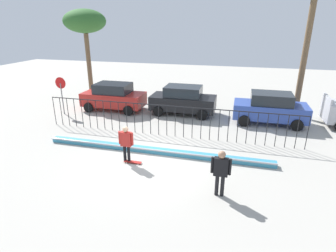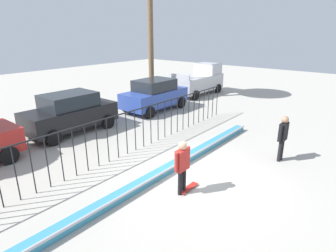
{
  "view_description": "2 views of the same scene",
  "coord_description": "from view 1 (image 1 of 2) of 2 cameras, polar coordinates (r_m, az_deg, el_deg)",
  "views": [
    {
      "loc": [
        3.64,
        -10.28,
        5.85
      ],
      "look_at": [
        0.52,
        1.56,
        1.23
      ],
      "focal_mm": 29.48,
      "sensor_mm": 36.0,
      "label": 1
    },
    {
      "loc": [
        -6.86,
        -4.49,
        4.67
      ],
      "look_at": [
        0.55,
        1.61,
        1.38
      ],
      "focal_mm": 29.78,
      "sensor_mm": 36.0,
      "label": 2
    }
  ],
  "objects": [
    {
      "name": "ground_plane",
      "position": [
        12.38,
        -4.2,
        -7.59
      ],
      "size": [
        60.0,
        60.0,
        0.0
      ],
      "primitive_type": "plane",
      "color": "#ADA89E"
    },
    {
      "name": "bowl_coping_ledge",
      "position": [
        13.19,
        -2.77,
        -5.09
      ],
      "size": [
        11.0,
        0.4,
        0.27
      ],
      "color": "teal",
      "rests_on": "ground"
    },
    {
      "name": "perimeter_fence",
      "position": [
        14.82,
        -0.25,
        1.85
      ],
      "size": [
        14.04,
        0.04,
        1.72
      ],
      "color": "black",
      "rests_on": "ground"
    },
    {
      "name": "skateboarder",
      "position": [
        12.12,
        -8.67,
        -3.08
      ],
      "size": [
        0.68,
        0.26,
        1.69
      ],
      "rotation": [
        0.0,
        0.0,
        -0.52
      ],
      "color": "black",
      "rests_on": "ground"
    },
    {
      "name": "skateboard",
      "position": [
        12.39,
        -7.28,
        -7.36
      ],
      "size": [
        0.8,
        0.2,
        0.07
      ],
      "rotation": [
        0.0,
        0.0,
        -0.11
      ],
      "color": "#A51E19",
      "rests_on": "ground"
    },
    {
      "name": "camera_operator",
      "position": [
        9.87,
        10.86,
        -8.8
      ],
      "size": [
        0.71,
        0.27,
        1.76
      ],
      "rotation": [
        0.0,
        0.0,
        2.09
      ],
      "color": "black",
      "rests_on": "ground"
    },
    {
      "name": "parked_car_red",
      "position": [
        19.78,
        -11.19,
        6.0
      ],
      "size": [
        4.3,
        2.12,
        1.9
      ],
      "rotation": [
        0.0,
        0.0,
        -0.07
      ],
      "color": "#B2231E",
      "rests_on": "ground"
    },
    {
      "name": "parked_car_black",
      "position": [
        18.56,
        3.13,
        5.41
      ],
      "size": [
        4.3,
        2.12,
        1.9
      ],
      "rotation": [
        0.0,
        0.0,
        -0.05
      ],
      "color": "black",
      "rests_on": "ground"
    },
    {
      "name": "parked_car_blue",
      "position": [
        17.85,
        20.37,
        3.5
      ],
      "size": [
        4.3,
        2.12,
        1.9
      ],
      "rotation": [
        0.0,
        0.0,
        -0.03
      ],
      "color": "#2D479E",
      "rests_on": "ground"
    },
    {
      "name": "stop_sign",
      "position": [
        19.68,
        -21.18,
        6.86
      ],
      "size": [
        0.76,
        0.07,
        2.5
      ],
      "color": "slate",
      "rests_on": "ground"
    },
    {
      "name": "palm_tree_short",
      "position": [
        23.45,
        -16.82,
        19.78
      ],
      "size": [
        3.23,
        3.23,
        6.82
      ],
      "color": "brown",
      "rests_on": "ground"
    }
  ]
}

